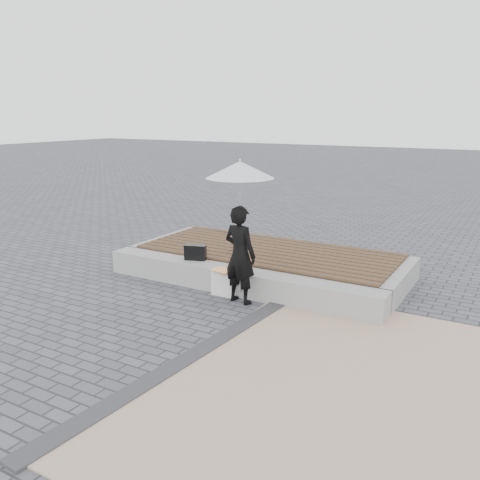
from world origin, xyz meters
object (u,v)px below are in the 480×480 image
Objects in this scene: seating_ledge at (235,280)px; handbag at (195,253)px; canvas_tote at (224,283)px; woman at (240,255)px; parasol at (240,170)px.

seating_ledge is 13.37× the size of handbag.
canvas_tote is (-0.07, -0.23, 0.02)m from seating_ledge.
woman is 0.68m from canvas_tote.
woman is 1.30m from parasol.
canvas_tote is (-0.37, 0.14, -1.85)m from parasol.
canvas_tote reaches higher than seating_ledge.
woman reaches higher than seating_ledge.
handbag is at bearing 155.96° from canvas_tote.
canvas_tote is at bearing -11.58° from woman.
seating_ledge is 0.74m from woman.
woman reaches higher than handbag.
handbag reaches higher than seating_ledge.
parasol reaches higher than seating_ledge.
seating_ledge is at bearing -24.34° from handbag.
parasol is 1.89m from canvas_tote.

